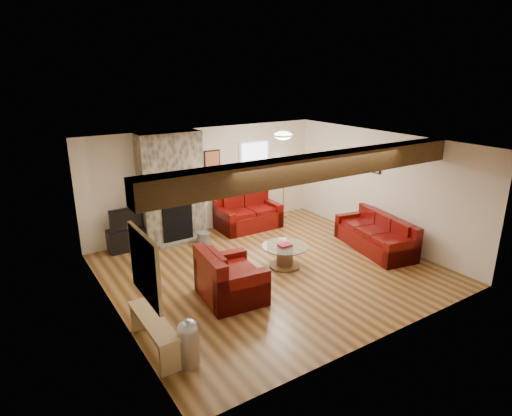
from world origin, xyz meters
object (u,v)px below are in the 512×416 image
Objects in this scene: tv_cabinet at (131,239)px; television at (128,217)px; sofa_three at (375,233)px; armchair_red at (231,274)px; floor_lamp at (284,166)px; loveseat at (248,213)px; coffee_table at (285,256)px.

tv_cabinet is 1.11× the size of television.
sofa_three is 1.79× the size of armchair_red.
sofa_three is 3.11m from floor_lamp.
armchair_red is (-2.06, -2.75, 0.04)m from loveseat.
sofa_three is 5.36m from tv_cabinet.
sofa_three is 2.21m from coffee_table.
floor_lamp is at bearing 0.04° from television.
sofa_three is 2.03× the size of tv_cabinet.
sofa_three is at bearing -33.15° from television.
television is at bearing 132.07° from coffee_table.
tv_cabinet is at bearing 174.77° from loveseat.
television is at bearing 20.49° from armchair_red.
tv_cabinet is at bearing -111.92° from sofa_three.
armchair_red reaches higher than coffee_table.
coffee_table is at bearing -102.93° from loveseat.
loveseat is 1.66× the size of coffee_table.
sofa_three is at bearing -82.28° from armchair_red.
sofa_three is 5.37m from television.
tv_cabinet is (-4.48, 2.93, -0.14)m from sofa_three.
television is at bearing -179.96° from floor_lamp.
armchair_red is at bearing -75.28° from tv_cabinet.
armchair_red is 1.19× the size of coffee_table.
floor_lamp is at bearing 13.89° from loveseat.
armchair_red is 1.26× the size of television.
coffee_table is 3.45m from tv_cabinet.
armchair_red is 4.63m from floor_lamp.
loveseat is 1.58× the size of tv_cabinet.
loveseat reaches higher than sofa_three.
sofa_three is 2.26× the size of television.
loveseat is 1.76× the size of television.
loveseat is 2.88m from tv_cabinet.
sofa_three reaches higher than coffee_table.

